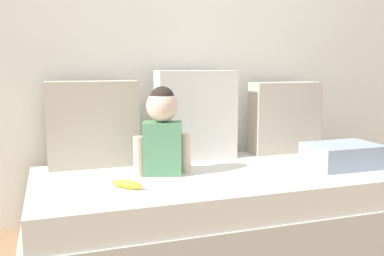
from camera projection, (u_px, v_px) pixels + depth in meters
name	position (u px, v px, depth m)	size (l,w,h in m)	color
ground_plane	(217.00, 240.00, 2.37)	(12.00, 12.00, 0.00)	#93704C
back_wall	(184.00, 14.00, 2.73)	(5.20, 0.10, 2.58)	silver
couch	(217.00, 207.00, 2.34)	(2.00, 0.92, 0.39)	beige
throw_pillow_left	(93.00, 124.00, 2.41)	(0.51, 0.16, 0.49)	#C1B29E
throw_pillow_center	(196.00, 115.00, 2.61)	(0.49, 0.16, 0.54)	silver
throw_pillow_right	(285.00, 117.00, 2.81)	(0.47, 0.16, 0.46)	#C1B29E
toddler	(162.00, 129.00, 2.23)	(0.31, 0.18, 0.47)	#568E66
banana	(127.00, 184.00, 2.00)	(0.17, 0.04, 0.04)	yellow
folded_blanket	(342.00, 155.00, 2.42)	(0.40, 0.28, 0.13)	#8E9EB2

